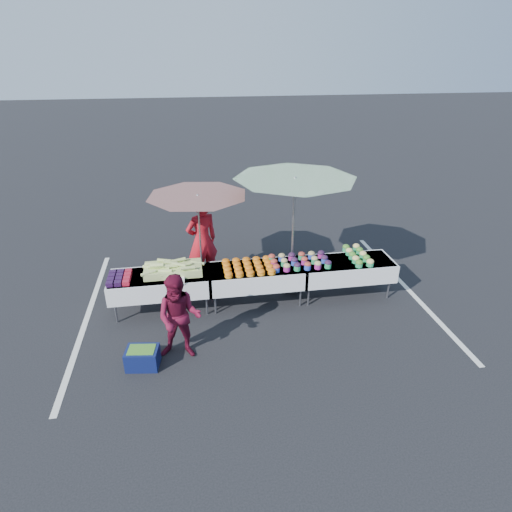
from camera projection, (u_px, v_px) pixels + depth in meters
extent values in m
plane|color=black|center=(256.00, 301.00, 8.47)|extent=(80.00, 80.00, 0.00)
cube|color=silver|center=(88.00, 316.00, 8.00)|extent=(0.10, 5.00, 0.00)
cube|color=silver|center=(407.00, 288.00, 8.93)|extent=(0.10, 5.00, 0.00)
cube|color=white|center=(160.00, 276.00, 7.88)|extent=(1.80, 0.75, 0.04)
cube|color=white|center=(161.00, 284.00, 7.95)|extent=(1.86, 0.81, 0.36)
cylinder|color=slate|center=(116.00, 313.00, 7.74)|extent=(0.04, 0.04, 0.39)
cylinder|color=slate|center=(120.00, 296.00, 8.26)|extent=(0.04, 0.04, 0.39)
cylinder|color=slate|center=(207.00, 305.00, 7.98)|extent=(0.04, 0.04, 0.39)
cylinder|color=slate|center=(205.00, 289.00, 8.50)|extent=(0.04, 0.04, 0.39)
cube|color=white|center=(256.00, 269.00, 8.15)|extent=(1.80, 0.75, 0.04)
cube|color=white|center=(256.00, 276.00, 8.22)|extent=(1.86, 0.81, 0.36)
cylinder|color=slate|center=(215.00, 304.00, 8.00)|extent=(0.04, 0.04, 0.39)
cylinder|color=slate|center=(213.00, 289.00, 8.52)|extent=(0.04, 0.04, 0.39)
cylinder|color=slate|center=(300.00, 297.00, 8.24)|extent=(0.04, 0.04, 0.39)
cylinder|color=slate|center=(293.00, 282.00, 8.76)|extent=(0.04, 0.04, 0.39)
cube|color=white|center=(346.00, 262.00, 8.41)|extent=(1.80, 0.75, 0.04)
cube|color=white|center=(345.00, 269.00, 8.48)|extent=(1.86, 0.81, 0.36)
cylinder|color=slate|center=(308.00, 296.00, 8.26)|extent=(0.04, 0.04, 0.39)
cylinder|color=slate|center=(301.00, 282.00, 8.78)|extent=(0.04, 0.04, 0.39)
cylinder|color=slate|center=(388.00, 289.00, 8.50)|extent=(0.04, 0.04, 0.39)
cylinder|color=slate|center=(376.00, 275.00, 9.02)|extent=(0.04, 0.04, 0.39)
cube|color=black|center=(110.00, 284.00, 7.50)|extent=(0.12, 0.12, 0.08)
cube|color=black|center=(111.00, 280.00, 7.62)|extent=(0.12, 0.12, 0.08)
cube|color=black|center=(112.00, 276.00, 7.74)|extent=(0.12, 0.12, 0.08)
cube|color=black|center=(113.00, 273.00, 7.87)|extent=(0.12, 0.12, 0.08)
cube|color=black|center=(118.00, 283.00, 7.52)|extent=(0.12, 0.12, 0.08)
cube|color=black|center=(119.00, 280.00, 7.64)|extent=(0.12, 0.12, 0.08)
cube|color=black|center=(120.00, 276.00, 7.76)|extent=(0.12, 0.12, 0.08)
cube|color=black|center=(121.00, 272.00, 7.89)|extent=(0.12, 0.12, 0.08)
cube|color=maroon|center=(126.00, 283.00, 7.54)|extent=(0.12, 0.12, 0.08)
cube|color=maroon|center=(127.00, 279.00, 7.66)|extent=(0.12, 0.12, 0.08)
cube|color=maroon|center=(128.00, 275.00, 7.78)|extent=(0.12, 0.12, 0.08)
cube|color=maroon|center=(129.00, 272.00, 7.91)|extent=(0.12, 0.12, 0.08)
cube|color=#A9C967|center=(173.00, 269.00, 7.93)|extent=(1.05, 0.55, 0.14)
cylinder|color=#A9C967|center=(189.00, 263.00, 8.09)|extent=(0.27, 0.09, 0.10)
cylinder|color=#A9C967|center=(152.00, 265.00, 7.87)|extent=(0.27, 0.14, 0.07)
cylinder|color=#A9C967|center=(179.00, 265.00, 7.78)|extent=(0.27, 0.14, 0.09)
cylinder|color=#A9C967|center=(150.00, 268.00, 7.87)|extent=(0.27, 0.15, 0.10)
cylinder|color=#A9C967|center=(163.00, 267.00, 7.81)|extent=(0.27, 0.15, 0.08)
cylinder|color=#A9C967|center=(171.00, 263.00, 7.90)|extent=(0.27, 0.10, 0.10)
cylinder|color=#A9C967|center=(170.00, 266.00, 7.79)|extent=(0.27, 0.07, 0.08)
cylinder|color=#A9C967|center=(165.00, 271.00, 7.71)|extent=(0.27, 0.14, 0.09)
cylinder|color=#A9C967|center=(164.00, 261.00, 8.03)|extent=(0.27, 0.12, 0.08)
cylinder|color=#A9C967|center=(198.00, 263.00, 8.05)|extent=(0.27, 0.16, 0.08)
cylinder|color=#A9C967|center=(155.00, 267.00, 7.80)|extent=(0.27, 0.11, 0.07)
cylinder|color=#A9C967|center=(168.00, 274.00, 7.69)|extent=(0.27, 0.10, 0.07)
cylinder|color=#A9C967|center=(179.00, 260.00, 8.02)|extent=(0.27, 0.12, 0.08)
cylinder|color=#A9C967|center=(148.00, 273.00, 7.63)|extent=(0.27, 0.15, 0.08)
cylinder|color=#A9C967|center=(154.00, 264.00, 7.86)|extent=(0.27, 0.10, 0.08)
cylinder|color=#A9C967|center=(184.00, 266.00, 7.88)|extent=(0.27, 0.16, 0.10)
cylinder|color=#A9C967|center=(157.00, 265.00, 7.76)|extent=(0.27, 0.12, 0.09)
cylinder|color=#A9C967|center=(188.00, 268.00, 7.70)|extent=(0.27, 0.09, 0.07)
cylinder|color=#A9C967|center=(191.00, 270.00, 7.77)|extent=(0.27, 0.10, 0.09)
cube|color=white|center=(176.00, 280.00, 7.64)|extent=(0.30, 0.25, 0.05)
cylinder|color=orange|center=(229.00, 276.00, 7.80)|extent=(0.15, 0.15, 0.05)
ellipsoid|color=#DF3D0C|center=(229.00, 274.00, 7.78)|extent=(0.15, 0.15, 0.08)
cylinder|color=orange|center=(228.00, 271.00, 7.96)|extent=(0.15, 0.15, 0.05)
ellipsoid|color=#DF3D0C|center=(228.00, 269.00, 7.94)|extent=(0.15, 0.15, 0.08)
cylinder|color=orange|center=(227.00, 267.00, 8.12)|extent=(0.15, 0.15, 0.05)
ellipsoid|color=#DF3D0C|center=(227.00, 265.00, 8.10)|extent=(0.15, 0.15, 0.08)
cylinder|color=orange|center=(226.00, 263.00, 8.28)|extent=(0.15, 0.15, 0.05)
ellipsoid|color=#DF3D0C|center=(226.00, 261.00, 8.26)|extent=(0.15, 0.15, 0.08)
cylinder|color=orange|center=(240.00, 275.00, 7.83)|extent=(0.15, 0.15, 0.05)
ellipsoid|color=#DF3D0C|center=(240.00, 273.00, 7.81)|extent=(0.15, 0.15, 0.08)
cylinder|color=orange|center=(238.00, 270.00, 7.99)|extent=(0.15, 0.15, 0.05)
ellipsoid|color=#DF3D0C|center=(238.00, 269.00, 7.97)|extent=(0.15, 0.15, 0.08)
cylinder|color=orange|center=(237.00, 266.00, 8.15)|extent=(0.15, 0.15, 0.05)
ellipsoid|color=#DF3D0C|center=(237.00, 264.00, 8.13)|extent=(0.15, 0.15, 0.08)
cylinder|color=orange|center=(236.00, 262.00, 8.31)|extent=(0.15, 0.15, 0.05)
ellipsoid|color=#DF3D0C|center=(236.00, 260.00, 8.29)|extent=(0.15, 0.15, 0.08)
cylinder|color=orange|center=(250.00, 274.00, 7.86)|extent=(0.15, 0.15, 0.05)
ellipsoid|color=#DF3D0C|center=(250.00, 272.00, 7.84)|extent=(0.15, 0.15, 0.08)
cylinder|color=orange|center=(249.00, 270.00, 8.02)|extent=(0.15, 0.15, 0.05)
ellipsoid|color=#DF3D0C|center=(249.00, 268.00, 8.00)|extent=(0.15, 0.15, 0.08)
cylinder|color=orange|center=(248.00, 265.00, 8.18)|extent=(0.15, 0.15, 0.05)
ellipsoid|color=#DF3D0C|center=(248.00, 263.00, 8.16)|extent=(0.15, 0.15, 0.08)
cylinder|color=orange|center=(246.00, 261.00, 8.34)|extent=(0.15, 0.15, 0.05)
ellipsoid|color=#DF3D0C|center=(246.00, 259.00, 8.32)|extent=(0.15, 0.15, 0.08)
cylinder|color=orange|center=(261.00, 273.00, 7.88)|extent=(0.15, 0.15, 0.05)
ellipsoid|color=#DF3D0C|center=(261.00, 271.00, 7.87)|extent=(0.15, 0.15, 0.08)
cylinder|color=orange|center=(259.00, 269.00, 8.04)|extent=(0.15, 0.15, 0.05)
ellipsoid|color=#DF3D0C|center=(259.00, 267.00, 8.03)|extent=(0.15, 0.15, 0.08)
cylinder|color=orange|center=(258.00, 265.00, 8.20)|extent=(0.15, 0.15, 0.05)
ellipsoid|color=#DF3D0C|center=(258.00, 263.00, 8.19)|extent=(0.15, 0.15, 0.08)
cylinder|color=orange|center=(256.00, 260.00, 8.36)|extent=(0.15, 0.15, 0.05)
ellipsoid|color=#DF3D0C|center=(256.00, 259.00, 8.35)|extent=(0.15, 0.15, 0.08)
cylinder|color=orange|center=(272.00, 272.00, 7.91)|extent=(0.15, 0.15, 0.05)
ellipsoid|color=#DF3D0C|center=(272.00, 271.00, 7.90)|extent=(0.15, 0.15, 0.08)
cylinder|color=orange|center=(270.00, 268.00, 8.07)|extent=(0.15, 0.15, 0.05)
ellipsoid|color=#DF3D0C|center=(270.00, 266.00, 8.06)|extent=(0.15, 0.15, 0.08)
cylinder|color=orange|center=(268.00, 264.00, 8.23)|extent=(0.15, 0.15, 0.05)
ellipsoid|color=#DF3D0C|center=(268.00, 262.00, 8.22)|extent=(0.15, 0.15, 0.08)
cylinder|color=orange|center=(266.00, 260.00, 8.39)|extent=(0.15, 0.15, 0.05)
ellipsoid|color=#DF3D0C|center=(266.00, 258.00, 8.38)|extent=(0.15, 0.15, 0.08)
cylinder|color=blue|center=(276.00, 269.00, 7.97)|extent=(0.13, 0.13, 0.10)
ellipsoid|color=maroon|center=(276.00, 267.00, 7.94)|extent=(0.14, 0.14, 0.10)
cylinder|color=#9F227E|center=(274.00, 264.00, 8.17)|extent=(0.13, 0.13, 0.10)
ellipsoid|color=maroon|center=(274.00, 261.00, 8.14)|extent=(0.14, 0.14, 0.10)
cylinder|color=#26995A|center=(272.00, 259.00, 8.36)|extent=(0.13, 0.13, 0.10)
ellipsoid|color=maroon|center=(272.00, 256.00, 8.33)|extent=(0.14, 0.14, 0.10)
cylinder|color=#9F227E|center=(287.00, 269.00, 8.00)|extent=(0.13, 0.13, 0.10)
ellipsoid|color=tan|center=(287.00, 266.00, 7.97)|extent=(0.14, 0.14, 0.10)
cylinder|color=#26995A|center=(284.00, 263.00, 8.20)|extent=(0.13, 0.13, 0.10)
ellipsoid|color=tan|center=(284.00, 261.00, 8.17)|extent=(0.14, 0.14, 0.10)
cylinder|color=blue|center=(282.00, 258.00, 8.39)|extent=(0.13, 0.13, 0.10)
ellipsoid|color=tan|center=(282.00, 256.00, 8.36)|extent=(0.14, 0.14, 0.10)
cylinder|color=#26995A|center=(297.00, 268.00, 8.03)|extent=(0.13, 0.13, 0.10)
ellipsoid|color=#281332|center=(297.00, 265.00, 8.00)|extent=(0.14, 0.14, 0.10)
cylinder|color=blue|center=(294.00, 263.00, 8.22)|extent=(0.13, 0.13, 0.10)
ellipsoid|color=#281332|center=(295.00, 260.00, 8.20)|extent=(0.14, 0.14, 0.10)
cylinder|color=#9F227E|center=(292.00, 258.00, 8.42)|extent=(0.13, 0.13, 0.10)
ellipsoid|color=#281332|center=(292.00, 255.00, 8.39)|extent=(0.14, 0.14, 0.10)
cylinder|color=blue|center=(308.00, 267.00, 8.06)|extent=(0.13, 0.13, 0.10)
ellipsoid|color=maroon|center=(308.00, 264.00, 8.03)|extent=(0.14, 0.14, 0.10)
cylinder|color=#9F227E|center=(304.00, 262.00, 8.25)|extent=(0.13, 0.13, 0.10)
ellipsoid|color=maroon|center=(305.00, 259.00, 8.23)|extent=(0.14, 0.14, 0.10)
cylinder|color=#26995A|center=(302.00, 257.00, 8.45)|extent=(0.13, 0.13, 0.10)
ellipsoid|color=maroon|center=(302.00, 254.00, 8.42)|extent=(0.14, 0.14, 0.10)
cylinder|color=#9F227E|center=(318.00, 266.00, 8.09)|extent=(0.13, 0.13, 0.10)
ellipsoid|color=tan|center=(318.00, 263.00, 8.06)|extent=(0.14, 0.14, 0.10)
cylinder|color=#26995A|center=(314.00, 261.00, 8.28)|extent=(0.13, 0.13, 0.10)
ellipsoid|color=tan|center=(315.00, 258.00, 8.26)|extent=(0.14, 0.14, 0.10)
cylinder|color=blue|center=(311.00, 256.00, 8.48)|extent=(0.13, 0.13, 0.10)
ellipsoid|color=tan|center=(312.00, 253.00, 8.45)|extent=(0.14, 0.14, 0.10)
cylinder|color=#26995A|center=(328.00, 265.00, 8.12)|extent=(0.13, 0.13, 0.10)
ellipsoid|color=#281332|center=(328.00, 263.00, 8.09)|extent=(0.14, 0.14, 0.10)
cylinder|color=blue|center=(324.00, 260.00, 8.31)|extent=(0.13, 0.13, 0.10)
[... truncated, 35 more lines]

